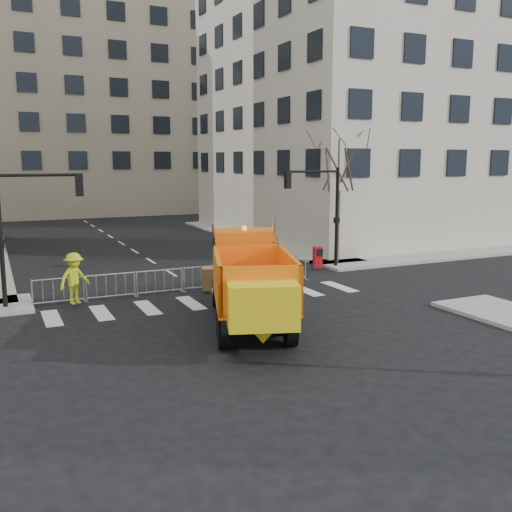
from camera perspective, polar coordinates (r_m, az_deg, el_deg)
name	(u,v)px	position (r m, az deg, el deg)	size (l,w,h in m)	color
ground	(276,336)	(19.06, 2.02, -8.04)	(120.00, 120.00, 0.00)	black
sidewalk_back	(193,285)	(26.64, -6.36, -2.85)	(64.00, 5.00, 0.15)	gray
building_right	(377,27)	(48.62, 12.02, 21.48)	(22.00, 22.00, 32.00)	#BEB4A2
building_far	(63,104)	(68.95, -18.70, 14.21)	(30.00, 18.00, 24.00)	gray
traffic_light_left	(1,242)	(23.86, -24.16, 1.33)	(0.18, 0.18, 5.40)	black
traffic_light_right	(337,218)	(30.83, 8.08, 3.74)	(0.18, 0.18, 5.40)	black
crowd_barriers	(183,280)	(25.47, -7.32, -2.35)	(12.60, 0.60, 1.10)	#9EA0A5
street_tree	(338,197)	(31.96, 8.19, 5.82)	(3.00, 3.00, 7.50)	#382B21
plow_truck	(250,279)	(19.86, -0.61, -2.29)	(5.63, 10.08, 3.79)	black
cop_a	(226,273)	(25.47, -3.06, -1.68)	(0.59, 0.39, 1.63)	black
cop_b	(223,269)	(25.39, -3.27, -1.30)	(0.97, 0.75, 1.99)	black
cop_c	(261,269)	(26.17, 0.54, -1.32)	(0.98, 0.41, 1.66)	black
worker	(75,278)	(23.58, -17.69, -2.14)	(1.32, 0.76, 2.04)	#B8C016
newspaper_box	(318,257)	(30.39, 6.19, -0.11)	(0.45, 0.40, 1.10)	#B80E15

